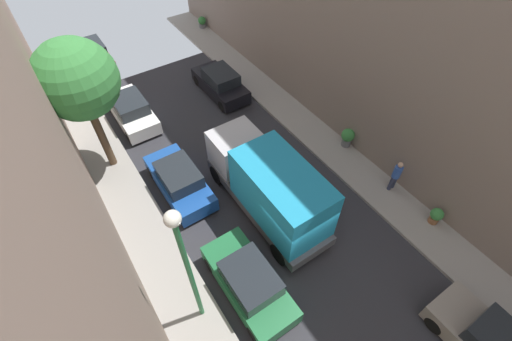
{
  "coord_description": "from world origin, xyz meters",
  "views": [
    {
      "loc": [
        -5.53,
        -4.96,
        13.09
      ],
      "look_at": [
        0.67,
        4.26,
        0.5
      ],
      "focal_mm": 24.66,
      "sensor_mm": 36.0,
      "label": 1
    }
  ],
  "objects": [
    {
      "name": "sidewalk_left",
      "position": [
        -5.0,
        0.0,
        0.07
      ],
      "size": [
        2.0,
        44.0,
        0.15
      ],
      "primitive_type": "cube",
      "color": "gray",
      "rests_on": "ground"
    },
    {
      "name": "potted_plant_2",
      "position": [
        5.75,
        3.39,
        0.73
      ],
      "size": [
        0.68,
        0.68,
        1.03
      ],
      "color": "slate",
      "rests_on": "sidewalk_right"
    },
    {
      "name": "potted_plant_0",
      "position": [
        5.65,
        19.03,
        0.56
      ],
      "size": [
        0.58,
        0.58,
        0.81
      ],
      "color": "slate",
      "rests_on": "sidewalk_right"
    },
    {
      "name": "delivery_truck",
      "position": [
        0.0,
        2.31,
        1.79
      ],
      "size": [
        2.26,
        6.6,
        3.38
      ],
      "color": "#4C4C51",
      "rests_on": "ground"
    },
    {
      "name": "parked_car_left_3",
      "position": [
        -2.7,
        11.62,
        0.72
      ],
      "size": [
        1.78,
        4.2,
        1.57
      ],
      "color": "white",
      "rests_on": "ground"
    },
    {
      "name": "parked_car_left_2",
      "position": [
        -2.7,
        5.54,
        0.72
      ],
      "size": [
        1.78,
        4.2,
        1.57
      ],
      "color": "#194799",
      "rests_on": "ground"
    },
    {
      "name": "ground",
      "position": [
        0.0,
        0.0,
        0.0
      ],
      "size": [
        32.0,
        32.0,
        0.0
      ],
      "primitive_type": "plane",
      "color": "#2D2D33"
    },
    {
      "name": "parked_car_left_4",
      "position": [
        -2.7,
        18.65,
        0.72
      ],
      "size": [
        1.78,
        4.2,
        1.57
      ],
      "color": "maroon",
      "rests_on": "ground"
    },
    {
      "name": "parked_car_left_1",
      "position": [
        -2.7,
        -0.29,
        0.72
      ],
      "size": [
        1.78,
        4.2,
        1.57
      ],
      "color": "#1E6638",
      "rests_on": "ground"
    },
    {
      "name": "pedestrian",
      "position": [
        5.48,
        0.09,
        1.07
      ],
      "size": [
        0.4,
        0.36,
        1.72
      ],
      "color": "#2D334C",
      "rests_on": "sidewalk_right"
    },
    {
      "name": "parked_car_right_2",
      "position": [
        2.7,
        11.13,
        0.72
      ],
      "size": [
        1.78,
        4.2,
        1.57
      ],
      "color": "black",
      "rests_on": "ground"
    },
    {
      "name": "lamp_post",
      "position": [
        -4.6,
        -0.08,
        4.21
      ],
      "size": [
        0.44,
        0.44,
        6.28
      ],
      "color": "#26723F",
      "rests_on": "sidewalk_left"
    },
    {
      "name": "sidewalk_right",
      "position": [
        5.0,
        0.0,
        0.07
      ],
      "size": [
        2.0,
        44.0,
        0.15
      ],
      "primitive_type": "cube",
      "color": "gray",
      "rests_on": "ground"
    },
    {
      "name": "street_tree_0",
      "position": [
        -4.79,
        8.95,
        4.97
      ],
      "size": [
        3.35,
        3.35,
        6.53
      ],
      "color": "brown",
      "rests_on": "sidewalk_left"
    },
    {
      "name": "potted_plant_1",
      "position": [
        5.57,
        -2.23,
        0.6
      ],
      "size": [
        0.55,
        0.55,
        0.82
      ],
      "color": "brown",
      "rests_on": "sidewalk_right"
    }
  ]
}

